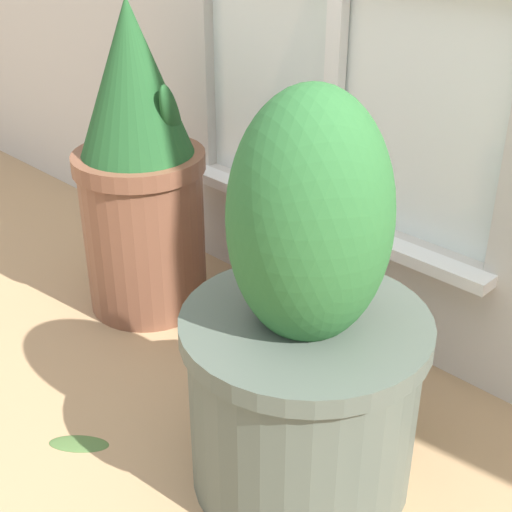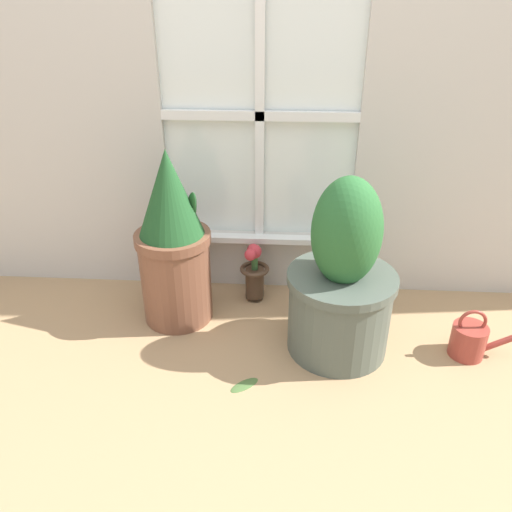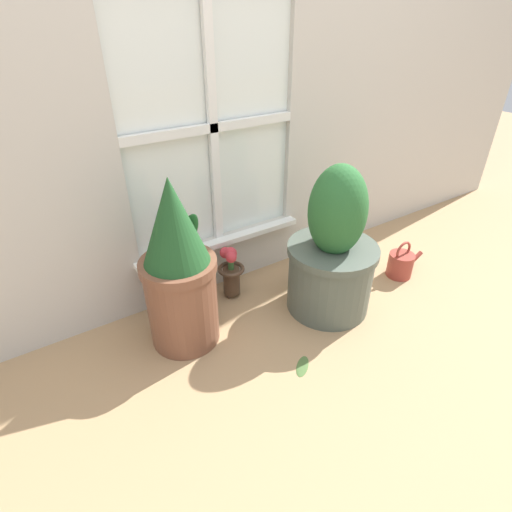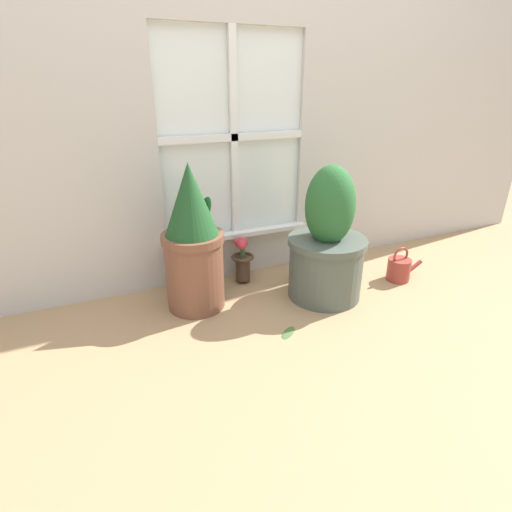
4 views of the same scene
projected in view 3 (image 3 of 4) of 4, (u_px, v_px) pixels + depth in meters
name	position (u px, v px, depth m)	size (l,w,h in m)	color
ground_plane	(304.00, 364.00, 1.53)	(10.00, 10.00, 0.00)	tan
potted_plant_left	(179.00, 270.00, 1.48)	(0.29, 0.29, 0.70)	brown
potted_plant_right	(332.00, 255.00, 1.69)	(0.39, 0.39, 0.67)	#4C564C
flower_vase	(231.00, 271.00, 1.82)	(0.12, 0.12, 0.26)	#473323
watering_can	(401.00, 264.00, 2.00)	(0.22, 0.12, 0.20)	#99382D
fallen_leaf	(302.00, 366.00, 1.52)	(0.11, 0.10, 0.01)	#476633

